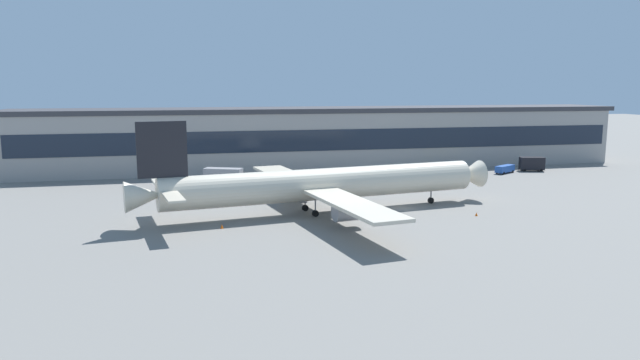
{
  "coord_description": "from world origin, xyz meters",
  "views": [
    {
      "loc": [
        -37.16,
        -95.32,
        21.28
      ],
      "look_at": [
        -14.22,
        3.55,
        5.0
      ],
      "focal_mm": 32.81,
      "sensor_mm": 36.0,
      "label": 1
    }
  ],
  "objects": [
    {
      "name": "traffic_cone_1",
      "position": [
        9.63,
        -8.75,
        0.29
      ],
      "size": [
        0.47,
        0.47,
        0.59
      ],
      "primitive_type": "cone",
      "color": "#F2590C",
      "rests_on": "ground_plane"
    },
    {
      "name": "terminal_building",
      "position": [
        0.0,
        55.33,
        7.92
      ],
      "size": [
        159.86,
        19.09,
        15.8
      ],
      "color": "#9E9993",
      "rests_on": "ground_plane"
    },
    {
      "name": "follow_me_car",
      "position": [
        6.45,
        35.9,
        1.09
      ],
      "size": [
        4.79,
        3.37,
        1.85
      ],
      "color": "white",
      "rests_on": "ground_plane"
    },
    {
      "name": "traffic_cone_0",
      "position": [
        -32.16,
        -7.95,
        0.33
      ],
      "size": [
        0.53,
        0.53,
        0.66
      ],
      "primitive_type": "cone",
      "color": "#F2590C",
      "rests_on": "ground_plane"
    },
    {
      "name": "airliner",
      "position": [
        -15.14,
        -0.59,
        4.93
      ],
      "size": [
        64.15,
        55.43,
        16.13
      ],
      "color": "beige",
      "rests_on": "ground_plane"
    },
    {
      "name": "stair_truck",
      "position": [
        48.42,
        35.82,
        1.98
      ],
      "size": [
        6.41,
        3.81,
        3.55
      ],
      "color": "black",
      "rests_on": "ground_plane"
    },
    {
      "name": "ground_plane",
      "position": [
        0.0,
        0.0,
        0.0
      ],
      "size": [
        600.0,
        600.0,
        0.0
      ],
      "primitive_type": "plane",
      "color": "slate"
    },
    {
      "name": "belt_loader",
      "position": [
        40.01,
        34.0,
        1.15
      ],
      "size": [
        6.51,
        5.03,
        1.95
      ],
      "color": "#2651A5",
      "rests_on": "ground_plane"
    },
    {
      "name": "fuel_truck",
      "position": [
        -29.27,
        34.6,
        1.88
      ],
      "size": [
        8.82,
        5.9,
        3.35
      ],
      "color": "gray",
      "rests_on": "ground_plane"
    },
    {
      "name": "pushback_tractor",
      "position": [
        28.29,
        38.25,
        1.05
      ],
      "size": [
        2.73,
        4.86,
        1.75
      ],
      "color": "yellow",
      "rests_on": "ground_plane"
    }
  ]
}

